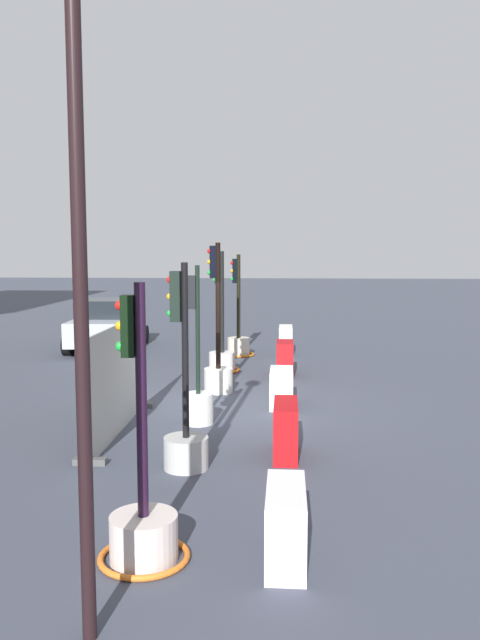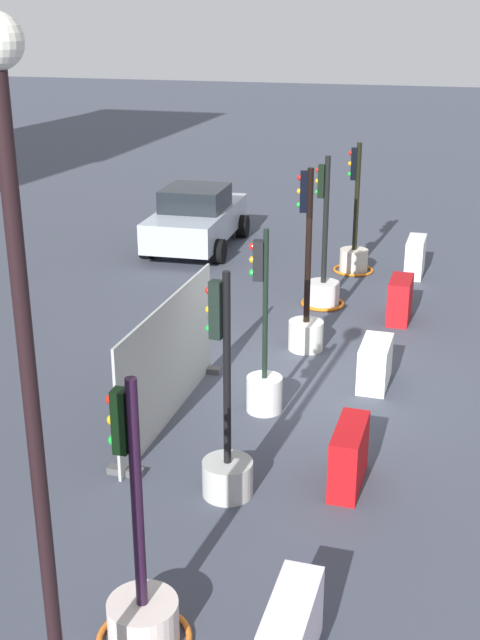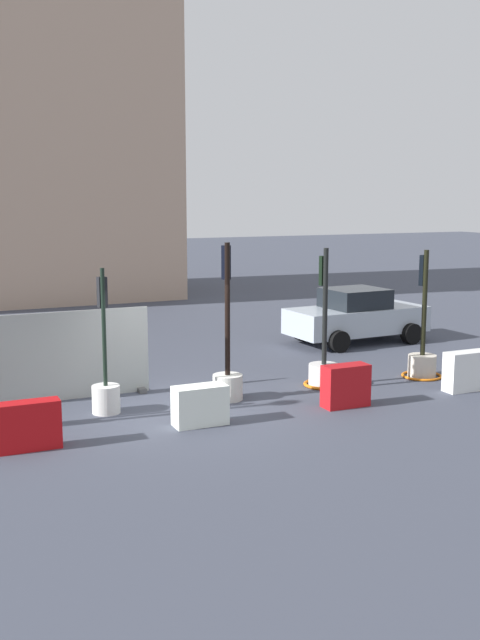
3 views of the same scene
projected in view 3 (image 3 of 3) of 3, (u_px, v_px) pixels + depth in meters
The scene contains 11 objects.
ground_plane at pixel (177, 409), 15.29m from camera, with size 120.00×120.00×0.00m, color #3E4250.
traffic_light_2 at pixel (106, 384), 14.96m from camera, with size 0.57×0.57×2.95m.
traffic_light_3 at pixel (228, 370), 15.93m from camera, with size 0.65×0.65×3.39m.
traffic_light_4 at pixel (324, 366), 17.12m from camera, with size 0.94×0.94×3.20m.
traffic_light_5 at pixel (422, 356), 17.96m from camera, with size 0.97×0.97×3.09m.
construction_barrier_1 at pixel (28, 426), 12.79m from camera, with size 1.11×0.38×0.86m.
construction_barrier_2 at pixel (200, 405), 14.19m from camera, with size 1.04×0.48×0.77m.
construction_barrier_3 at pixel (346, 386), 15.43m from camera, with size 0.99×0.43×0.89m.
construction_barrier_4 at pixel (467, 371), 16.72m from camera, with size 1.10×0.41×0.90m.
car_silver_hatchback at pixel (356, 316), 22.20m from camera, with size 4.29×2.32×1.64m.
site_fence_panel at pixel (60, 359), 15.83m from camera, with size 3.90×0.50×1.93m.
Camera 3 is at (-5.01, -13.96, 4.33)m, focal length 41.62 mm.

